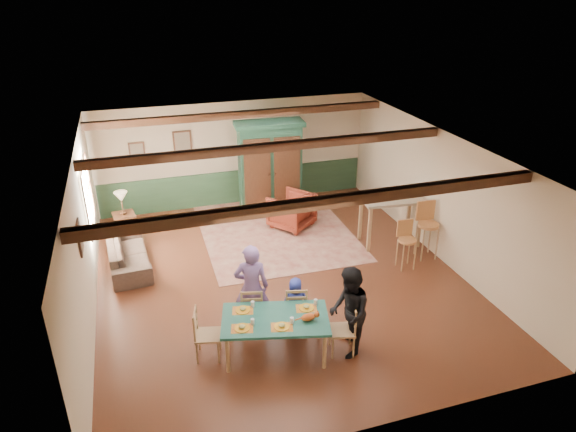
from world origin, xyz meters
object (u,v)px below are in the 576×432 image
object	(u,v)px
dining_table	(275,336)
dining_chair_far_right	(296,306)
armoire	(270,168)
table_lamp	(122,203)
dining_chair_far_left	(252,308)
person_man	(252,287)
person_woman	(349,312)
armchair	(291,211)
sofa	(128,254)
bar_stool_right	(428,231)
person_child	(295,302)
cat	(308,316)
counter_table	(390,220)
end_table	(125,226)
dining_chair_end_right	(342,329)
dining_chair_end_left	(208,334)
bar_stool_left	(407,246)

from	to	relation	value
dining_table	dining_chair_far_right	bearing A→B (deg)	46.66
armoire	table_lamp	size ratio (longest dim) A/B	4.37
dining_chair_far_left	person_man	distance (m)	0.36
person_woman	armchair	bearing A→B (deg)	-172.56
person_man	person_woman	distance (m)	1.69
armoire	sofa	xyz separation A→B (m)	(-3.56, -1.74, -0.89)
dining_chair_far_right	sofa	size ratio (longest dim) A/B	0.45
person_woman	table_lamp	size ratio (longest dim) A/B	2.81
armoire	armchair	world-z (taller)	armoire
table_lamp	bar_stool_right	bearing A→B (deg)	-25.40
dining_chair_far_right	person_woman	distance (m)	1.07
person_man	sofa	size ratio (longest dim) A/B	0.81
person_child	cat	size ratio (longest dim) A/B	2.79
dining_table	armoire	xyz separation A→B (m)	(1.42, 5.32, 0.83)
armchair	bar_stool_right	size ratio (longest dim) A/B	0.74
dining_chair_far_right	armoire	xyz separation A→B (m)	(0.90, 4.77, 0.74)
person_woman	table_lamp	distance (m)	6.17
sofa	counter_table	xyz separation A→B (m)	(5.64, -0.71, 0.27)
person_child	bar_stool_right	size ratio (longest dim) A/B	0.75
person_woman	person_child	size ratio (longest dim) A/B	1.64
cat	table_lamp	distance (m)	5.79
dining_table	dining_chair_far_left	size ratio (longest dim) A/B	1.89
dining_chair_far_left	person_man	size ratio (longest dim) A/B	0.55
dining_chair_far_left	end_table	xyz separation A→B (m)	(-1.96, 4.21, -0.14)
dining_table	table_lamp	xyz separation A→B (m)	(-2.16, 4.95, 0.51)
dining_chair_end_right	end_table	xyz separation A→B (m)	(-3.18, 5.21, -0.14)
cat	person_woman	bearing A→B (deg)	8.13
person_woman	dining_chair_far_right	bearing A→B (deg)	-130.27
cat	bar_stool_right	size ratio (longest dim) A/B	0.27
person_woman	dining_chair_far_left	bearing A→B (deg)	-113.57
armchair	bar_stool_right	xyz separation A→B (m)	(2.28, -2.29, 0.20)
dining_chair_far_right	end_table	distance (m)	5.15
person_child	sofa	world-z (taller)	person_child
armoire	armchair	distance (m)	1.27
dining_chair_end_left	bar_stool_left	size ratio (longest dim) A/B	0.85
person_man	bar_stool_right	bearing A→B (deg)	-148.95
armchair	table_lamp	xyz separation A→B (m)	(-3.83, 0.61, 0.44)
dining_chair_far_right	table_lamp	size ratio (longest dim) A/B	1.62
dining_chair_far_left	armoire	xyz separation A→B (m)	(1.61, 4.59, 0.74)
dining_chair_far_left	person_woman	size ratio (longest dim) A/B	0.58
person_child	dining_chair_far_right	bearing A→B (deg)	90.00
end_table	table_lamp	world-z (taller)	table_lamp
armoire	sofa	world-z (taller)	armoire
dining_chair_far_right	person_child	xyz separation A→B (m)	(0.02, 0.07, 0.03)
dining_chair_far_right	person_child	world-z (taller)	person_child
dining_chair_far_left	bar_stool_right	world-z (taller)	bar_stool_right
cat	bar_stool_left	distance (m)	3.49
sofa	dining_chair_end_right	bearing A→B (deg)	-144.25
sofa	person_child	bearing A→B (deg)	-141.58
dining_chair_end_right	cat	xyz separation A→B (m)	(-0.56, 0.05, 0.34)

